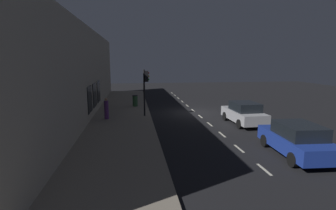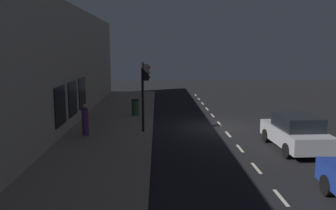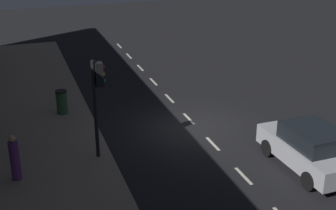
{
  "view_description": "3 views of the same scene",
  "coord_description": "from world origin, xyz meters",
  "px_view_note": "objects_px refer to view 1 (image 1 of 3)",
  "views": [
    {
      "loc": [
        5.34,
        21.55,
        4.5
      ],
      "look_at": [
        2.94,
        3.75,
        1.38
      ],
      "focal_mm": 27.68,
      "sensor_mm": 36.0,
      "label": 1
    },
    {
      "loc": [
        3.72,
        19.03,
        4.44
      ],
      "look_at": [
        3.17,
        1.01,
        1.49
      ],
      "focal_mm": 36.51,
      "sensor_mm": 36.0,
      "label": 2
    },
    {
      "loc": [
        7.12,
        16.92,
        8.43
      ],
      "look_at": [
        1.95,
        1.87,
        2.0
      ],
      "focal_mm": 51.19,
      "sensor_mm": 36.0,
      "label": 3
    }
  ],
  "objects_px": {
    "parked_car_1": "(297,140)",
    "pedestrian_0": "(106,109)",
    "parked_car_0": "(244,113)",
    "trash_bin": "(135,101)",
    "traffic_light": "(146,84)"
  },
  "relations": [
    {
      "from": "trash_bin",
      "to": "pedestrian_0",
      "type": "bearing_deg",
      "value": 67.35
    },
    {
      "from": "parked_car_0",
      "to": "parked_car_1",
      "type": "xyz_separation_m",
      "value": [
        0.14,
        6.27,
        0.0
      ]
    },
    {
      "from": "parked_car_1",
      "to": "traffic_light",
      "type": "bearing_deg",
      "value": 128.73
    },
    {
      "from": "traffic_light",
      "to": "parked_car_0",
      "type": "relative_size",
      "value": 0.89
    },
    {
      "from": "traffic_light",
      "to": "trash_bin",
      "type": "relative_size",
      "value": 3.46
    },
    {
      "from": "parked_car_0",
      "to": "pedestrian_0",
      "type": "relative_size",
      "value": 2.56
    },
    {
      "from": "traffic_light",
      "to": "pedestrian_0",
      "type": "bearing_deg",
      "value": 13.21
    },
    {
      "from": "parked_car_0",
      "to": "parked_car_1",
      "type": "relative_size",
      "value": 0.94
    },
    {
      "from": "parked_car_1",
      "to": "trash_bin",
      "type": "xyz_separation_m",
      "value": [
        7.47,
        -13.77,
        -0.11
      ]
    },
    {
      "from": "traffic_light",
      "to": "trash_bin",
      "type": "bearing_deg",
      "value": -79.71
    },
    {
      "from": "parked_car_0",
      "to": "pedestrian_0",
      "type": "distance_m",
      "value": 10.05
    },
    {
      "from": "pedestrian_0",
      "to": "trash_bin",
      "type": "bearing_deg",
      "value": -141.06
    },
    {
      "from": "pedestrian_0",
      "to": "parked_car_0",
      "type": "bearing_deg",
      "value": 138.35
    },
    {
      "from": "parked_car_1",
      "to": "pedestrian_0",
      "type": "distance_m",
      "value": 12.9
    },
    {
      "from": "traffic_light",
      "to": "trash_bin",
      "type": "xyz_separation_m",
      "value": [
        0.82,
        -4.51,
        -2.01
      ]
    }
  ]
}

